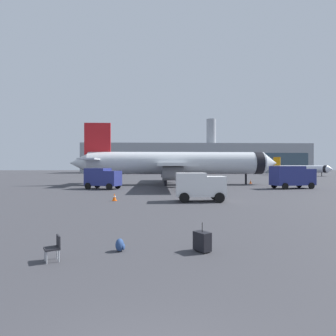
# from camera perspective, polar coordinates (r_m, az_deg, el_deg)

# --- Properties ---
(airplane_at_gate) EXTENTS (35.61, 32.01, 10.50)m
(airplane_at_gate) POSITION_cam_1_polar(r_m,az_deg,el_deg) (48.14, 1.54, 0.96)
(airplane_at_gate) COLOR silver
(airplane_at_gate) RESTS_ON ground
(airplane_taxiing) EXTENTS (17.53, 18.94, 6.29)m
(airplane_taxiing) POSITION_cam_1_polar(r_m,az_deg,el_deg) (101.59, 25.00, -0.17)
(airplane_taxiing) COLOR silver
(airplane_taxiing) RESTS_ON ground
(service_truck) EXTENTS (5.27, 3.93, 2.90)m
(service_truck) POSITION_cam_1_polar(r_m,az_deg,el_deg) (40.14, -13.15, -1.89)
(service_truck) COLOR navy
(service_truck) RESTS_ON ground
(fuel_truck) EXTENTS (6.35, 3.66, 3.20)m
(fuel_truck) POSITION_cam_1_polar(r_m,az_deg,el_deg) (43.51, 23.87, -1.51)
(fuel_truck) COLOR navy
(fuel_truck) RESTS_ON ground
(cargo_van) EXTENTS (4.45, 2.43, 2.60)m
(cargo_van) POSITION_cam_1_polar(r_m,az_deg,el_deg) (25.71, 6.45, -3.55)
(cargo_van) COLOR white
(cargo_van) RESTS_ON ground
(safety_cone_near) EXTENTS (0.44, 0.44, 0.77)m
(safety_cone_near) POSITION_cam_1_polar(r_m,az_deg,el_deg) (52.95, 16.42, -2.65)
(safety_cone_near) COLOR #F2590C
(safety_cone_near) RESTS_ON ground
(safety_cone_mid) EXTENTS (0.44, 0.44, 0.82)m
(safety_cone_mid) POSITION_cam_1_polar(r_m,az_deg,el_deg) (51.77, 9.19, -2.68)
(safety_cone_mid) COLOR #F2590C
(safety_cone_mid) RESTS_ON ground
(safety_cone_far) EXTENTS (0.44, 0.44, 0.71)m
(safety_cone_far) POSITION_cam_1_polar(r_m,az_deg,el_deg) (26.50, -10.83, -5.82)
(safety_cone_far) COLOR #F2590C
(safety_cone_far) RESTS_ON ground
(rolling_suitcase) EXTENTS (0.68, 0.75, 1.10)m
(rolling_suitcase) POSITION_cam_1_polar(r_m,az_deg,el_deg) (11.05, 6.96, -14.53)
(rolling_suitcase) COLOR black
(rolling_suitcase) RESTS_ON ground
(traveller_backpack) EXTENTS (0.36, 0.40, 0.48)m
(traveller_backpack) POSITION_cam_1_polar(r_m,az_deg,el_deg) (11.19, -9.70, -15.18)
(traveller_backpack) COLOR navy
(traveller_backpack) RESTS_ON ground
(gate_chair) EXTENTS (0.65, 0.65, 0.86)m
(gate_chair) POSITION_cam_1_polar(r_m,az_deg,el_deg) (10.65, -22.10, -14.54)
(gate_chair) COLOR black
(gate_chair) RESTS_ON ground
(terminal_building) EXTENTS (102.22, 20.64, 25.17)m
(terminal_building) POSITION_cam_1_polar(r_m,az_deg,el_deg) (132.70, 5.63, 1.96)
(terminal_building) COLOR gray
(terminal_building) RESTS_ON ground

